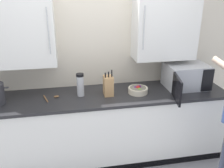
{
  "coord_description": "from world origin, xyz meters",
  "views": [
    {
      "loc": [
        -0.35,
        -2.07,
        2.16
      ],
      "look_at": [
        0.15,
        0.61,
        1.07
      ],
      "focal_mm": 39.67,
      "sensor_mm": 36.0,
      "label": 1
    }
  ],
  "objects": [
    {
      "name": "microwave_oven",
      "position": [
        1.11,
        0.7,
        1.07
      ],
      "size": [
        0.61,
        0.77,
        0.31
      ],
      "color": "#B7BABF",
      "rests_on": "counter_unit"
    },
    {
      "name": "thermos_flask",
      "position": [
        -0.22,
        0.68,
        1.06
      ],
      "size": [
        0.09,
        0.09,
        0.28
      ],
      "color": "#B7BABF",
      "rests_on": "counter_unit"
    },
    {
      "name": "fruit_bowl",
      "position": [
        0.48,
        0.63,
        0.96
      ],
      "size": [
        0.24,
        0.24,
        0.1
      ],
      "color": "beige",
      "rests_on": "counter_unit"
    },
    {
      "name": "counter_unit",
      "position": [
        0.0,
        0.66,
        0.46
      ],
      "size": [
        3.19,
        0.69,
        0.92
      ],
      "color": "white",
      "rests_on": "ground_plane"
    },
    {
      "name": "knife_block",
      "position": [
        0.11,
        0.64,
        1.04
      ],
      "size": [
        0.11,
        0.15,
        0.32
      ],
      "color": "tan",
      "rests_on": "counter_unit"
    },
    {
      "name": "back_wall_tiled",
      "position": [
        -0.0,
        0.99,
        1.43
      ],
      "size": [
        3.95,
        0.44,
        2.66
      ],
      "color": "beige",
      "rests_on": "ground_plane"
    },
    {
      "name": "wooden_spoon",
      "position": [
        -0.57,
        0.67,
        0.93
      ],
      "size": [
        0.19,
        0.19,
        0.02
      ],
      "color": "brown",
      "rests_on": "counter_unit"
    }
  ]
}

